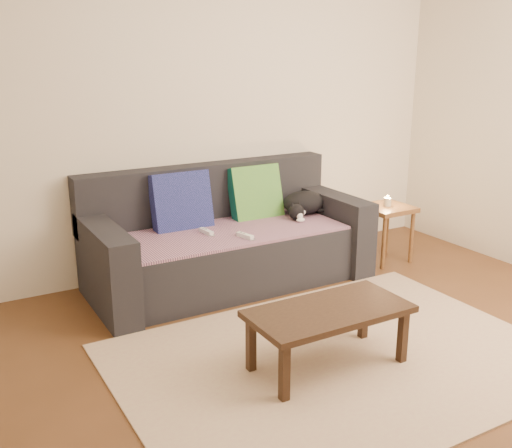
% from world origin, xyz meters
% --- Properties ---
extents(ground, '(4.50, 4.50, 0.00)m').
position_xyz_m(ground, '(0.00, 0.00, 0.00)').
color(ground, brown).
rests_on(ground, ground).
extents(back_wall, '(4.50, 0.04, 2.60)m').
position_xyz_m(back_wall, '(0.00, 2.00, 1.30)').
color(back_wall, beige).
rests_on(back_wall, ground).
extents(sofa, '(2.10, 0.94, 0.87)m').
position_xyz_m(sofa, '(0.00, 1.57, 0.31)').
color(sofa, '#232328').
rests_on(sofa, ground).
extents(throw_blanket, '(1.66, 0.74, 0.02)m').
position_xyz_m(throw_blanket, '(0.00, 1.48, 0.43)').
color(throw_blanket, '#3A2444').
rests_on(throw_blanket, sofa).
extents(cushion_navy, '(0.45, 0.20, 0.47)m').
position_xyz_m(cushion_navy, '(-0.29, 1.74, 0.63)').
color(cushion_navy, '#111D4C').
rests_on(cushion_navy, throw_blanket).
extents(cushion_green, '(0.43, 0.22, 0.44)m').
position_xyz_m(cushion_green, '(0.35, 1.74, 0.63)').
color(cushion_green, '#0C4E3F').
rests_on(cushion_green, throw_blanket).
extents(cat, '(0.44, 0.34, 0.19)m').
position_xyz_m(cat, '(0.71, 1.57, 0.53)').
color(cat, black).
rests_on(cat, throw_blanket).
extents(wii_remote_a, '(0.05, 0.15, 0.03)m').
position_xyz_m(wii_remote_a, '(-0.20, 1.49, 0.46)').
color(wii_remote_a, white).
rests_on(wii_remote_a, throw_blanket).
extents(wii_remote_b, '(0.07, 0.15, 0.03)m').
position_xyz_m(wii_remote_b, '(-0.01, 1.26, 0.46)').
color(wii_remote_b, white).
rests_on(wii_remote_b, throw_blanket).
extents(side_table, '(0.38, 0.38, 0.48)m').
position_xyz_m(side_table, '(1.39, 1.33, 0.39)').
color(side_table, brown).
rests_on(side_table, ground).
extents(candle, '(0.06, 0.06, 0.09)m').
position_xyz_m(candle, '(1.39, 1.33, 0.51)').
color(candle, beige).
rests_on(candle, side_table).
extents(rug, '(2.50, 1.80, 0.01)m').
position_xyz_m(rug, '(0.00, 0.15, 0.01)').
color(rug, tan).
rests_on(rug, ground).
extents(coffee_table, '(0.91, 0.45, 0.36)m').
position_xyz_m(coffee_table, '(-0.10, 0.12, 0.32)').
color(coffee_table, '#301F12').
rests_on(coffee_table, rug).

